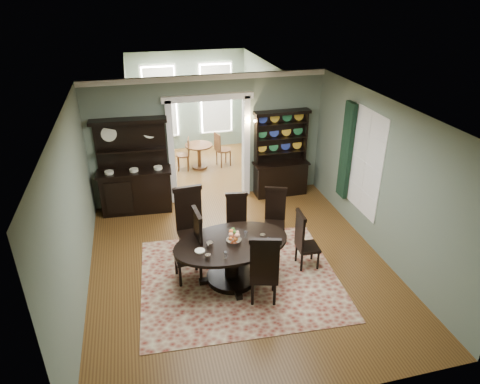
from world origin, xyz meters
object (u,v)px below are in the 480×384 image
object	(u,v)px
dining_table	(232,254)
sideboard	(135,180)
welsh_dresser	(280,165)
parlor_table	(199,153)

from	to	relation	value
dining_table	sideboard	bearing A→B (deg)	109.81
dining_table	welsh_dresser	distance (m)	3.68
welsh_dresser	sideboard	bearing A→B (deg)	-179.93
sideboard	parlor_table	size ratio (longest dim) A/B	2.85
welsh_dresser	dining_table	bearing A→B (deg)	-122.48
dining_table	sideboard	world-z (taller)	sideboard
sideboard	parlor_table	distance (m)	2.75
sideboard	welsh_dresser	size ratio (longest dim) A/B	1.03
dining_table	sideboard	size ratio (longest dim) A/B	1.00
parlor_table	welsh_dresser	bearing A→B (deg)	-50.10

